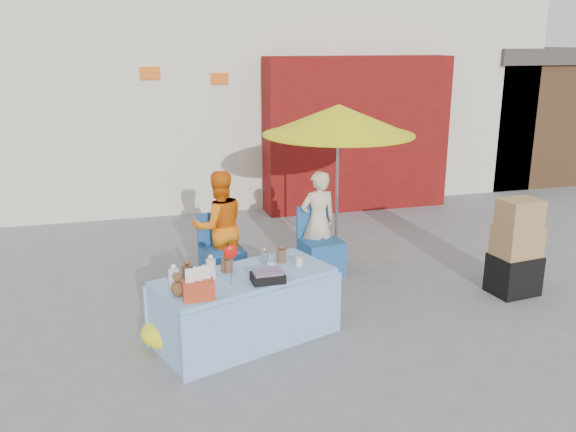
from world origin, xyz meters
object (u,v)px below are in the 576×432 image
object	(u,v)px
market_table	(245,306)
chair_right	(321,254)
chair_left	(222,264)
umbrella	(339,120)
vendor_beige	(318,221)
vendor_orange	(220,226)
box_stack	(516,251)

from	to	relation	value
market_table	chair_right	world-z (taller)	market_table
chair_left	umbrella	xyz separation A→B (m)	(1.55, 0.28, 1.64)
chair_right	umbrella	bearing A→B (deg)	36.14
umbrella	vendor_beige	bearing A→B (deg)	-153.43
vendor_beige	umbrella	size ratio (longest dim) A/B	0.62
market_table	vendor_beige	world-z (taller)	vendor_beige
vendor_orange	umbrella	size ratio (longest dim) A/B	0.66
vendor_beige	box_stack	distance (m)	2.37
chair_left	chair_right	world-z (taller)	same
vendor_orange	umbrella	distance (m)	1.97
umbrella	box_stack	world-z (taller)	umbrella
chair_left	umbrella	world-z (taller)	umbrella
box_stack	chair_left	bearing A→B (deg)	159.85
vendor_beige	market_table	bearing A→B (deg)	44.54
chair_left	vendor_orange	bearing A→B (deg)	82.03
vendor_orange	umbrella	bearing A→B (deg)	178.39
market_table	chair_left	size ratio (longest dim) A/B	2.26
market_table	vendor_beige	size ratio (longest dim) A/B	1.48
market_table	umbrella	size ratio (longest dim) A/B	0.92
chair_right	vendor_orange	world-z (taller)	vendor_orange
umbrella	box_stack	bearing A→B (deg)	-41.35
chair_right	box_stack	xyz separation A→B (m)	(1.97, -1.18, 0.27)
chair_left	box_stack	xyz separation A→B (m)	(3.22, -1.18, 0.27)
chair_right	vendor_orange	xyz separation A→B (m)	(-1.25, 0.13, 0.43)
chair_right	vendor_orange	distance (m)	1.33
vendor_orange	box_stack	xyz separation A→B (m)	(3.21, -1.31, -0.16)
vendor_beige	umbrella	bearing A→B (deg)	-160.57
box_stack	vendor_orange	bearing A→B (deg)	157.76
vendor_beige	chair_right	bearing A→B (deg)	82.03
chair_left	vendor_orange	distance (m)	0.45
market_table	vendor_beige	xyz separation A→B (m)	(1.27, 1.61, 0.31)
chair_left	chair_right	bearing A→B (deg)	-7.13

